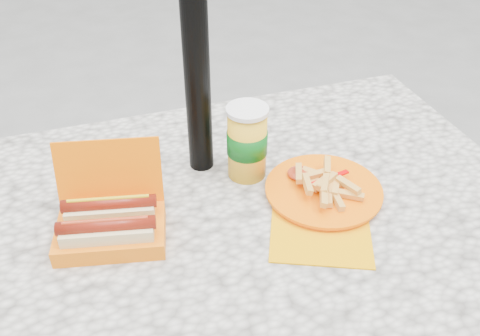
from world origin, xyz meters
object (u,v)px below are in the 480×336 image
object	(u,v)px
fries_plate	(323,192)
umbrella_pole	(193,0)
soda_cup	(247,142)
hotdog_box	(110,223)

from	to	relation	value
fries_plate	umbrella_pole	bearing A→B (deg)	137.74
fries_plate	soda_cup	bearing A→B (deg)	134.47
fries_plate	soda_cup	xyz separation A→B (m)	(-0.12, 0.12, 0.07)
umbrella_pole	fries_plate	world-z (taller)	umbrella_pole
umbrella_pole	soda_cup	size ratio (longest dim) A/B	14.18
umbrella_pole	hotdog_box	distance (m)	0.41
umbrella_pole	fries_plate	bearing A→B (deg)	-42.26
fries_plate	soda_cup	world-z (taller)	soda_cup
umbrella_pole	hotdog_box	world-z (taller)	umbrella_pole
fries_plate	soda_cup	size ratio (longest dim) A/B	2.08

